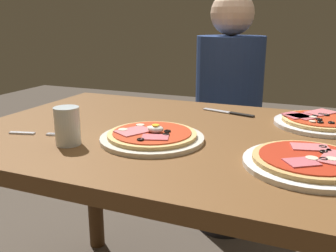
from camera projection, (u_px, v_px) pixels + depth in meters
The scene contains 8 objects.
dining_table at pixel (186, 168), 1.09m from camera, with size 1.28×0.83×0.73m.
pizza_foreground at pixel (152, 136), 0.99m from camera, with size 0.28×0.28×0.05m.
pizza_across_left at pixel (320, 122), 1.14m from camera, with size 0.28×0.28×0.03m.
pizza_across_right at pixel (309, 162), 0.81m from camera, with size 0.29×0.29×0.03m.
water_glass_near at pixel (68, 129), 0.95m from camera, with size 0.07×0.07×0.10m.
fork at pixel (32, 133), 1.05m from camera, with size 0.16×0.05×0.00m.
knife at pixel (232, 113), 1.28m from camera, with size 0.19×0.07×0.01m.
diner_person at pixel (227, 123), 1.82m from camera, with size 0.32×0.32×1.18m.
Camera 1 is at (0.34, -0.96, 1.04)m, focal length 39.46 mm.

